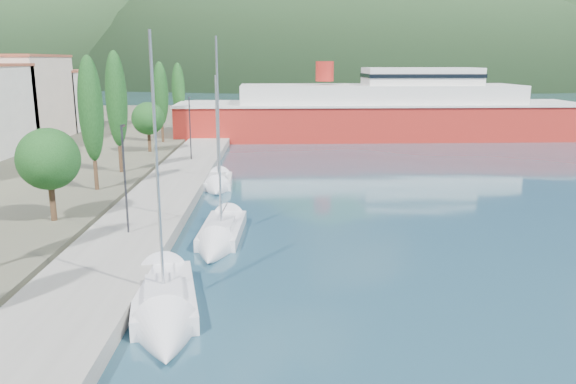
{
  "coord_description": "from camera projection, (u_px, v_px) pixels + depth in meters",
  "views": [
    {
      "loc": [
        -0.6,
        -14.84,
        10.27
      ],
      "look_at": [
        0.0,
        14.0,
        3.5
      ],
      "focal_mm": 35.0,
      "sensor_mm": 36.0,
      "label": 1
    }
  ],
  "objects": [
    {
      "name": "ground",
      "position": [
        279.0,
        105.0,
        133.6
      ],
      "size": [
        1400.0,
        1400.0,
        0.0
      ],
      "primitive_type": "plane",
      "color": "#244859"
    },
    {
      "name": "quay",
      "position": [
        164.0,
        196.0,
        41.83
      ],
      "size": [
        5.0,
        88.0,
        0.8
      ],
      "primitive_type": "cube",
      "color": "gray",
      "rests_on": "ground"
    },
    {
      "name": "hills_near",
      "position": [
        425.0,
        0.0,
        370.12
      ],
      "size": [
        1010.0,
        520.0,
        115.0
      ],
      "color": "#2A4726",
      "rests_on": "ground"
    },
    {
      "name": "tree_row",
      "position": [
        108.0,
        117.0,
        45.56
      ],
      "size": [
        3.73,
        64.03,
        10.44
      ],
      "color": "#47301E",
      "rests_on": "land_strip"
    },
    {
      "name": "lamp_posts",
      "position": [
        125.0,
        175.0,
        30.99
      ],
      "size": [
        0.15,
        48.89,
        6.06
      ],
      "color": "#2D2D33",
      "rests_on": "quay"
    },
    {
      "name": "sailboat_near",
      "position": [
        165.0,
        319.0,
        22.09
      ],
      "size": [
        4.26,
        8.99,
        12.43
      ],
      "color": "silver",
      "rests_on": "ground"
    },
    {
      "name": "sailboat_mid",
      "position": [
        217.0,
        242.0,
        31.67
      ],
      "size": [
        2.67,
        8.77,
        12.49
      ],
      "color": "silver",
      "rests_on": "ground"
    },
    {
      "name": "sailboat_far",
      "position": [
        217.0,
        186.0,
        45.79
      ],
      "size": [
        2.49,
        6.89,
        9.99
      ],
      "color": "silver",
      "rests_on": "ground"
    },
    {
      "name": "ferry",
      "position": [
        380.0,
        114.0,
        75.87
      ],
      "size": [
        54.35,
        12.76,
        10.74
      ],
      "color": "#B0231B",
      "rests_on": "ground"
    }
  ]
}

